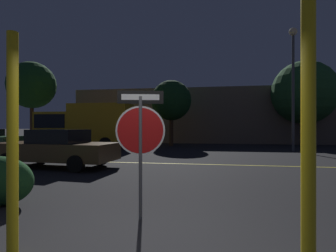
# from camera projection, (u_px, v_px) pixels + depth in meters

# --- Properties ---
(road_center_stripe) EXTENTS (43.27, 0.12, 0.01)m
(road_center_stripe) POSITION_uv_depth(u_px,v_px,m) (193.00, 164.00, 10.91)
(road_center_stripe) COLOR gold
(road_center_stripe) RESTS_ON ground_plane
(stop_sign) EXTENTS (0.83, 0.21, 2.19)m
(stop_sign) POSITION_uv_depth(u_px,v_px,m) (140.00, 130.00, 4.48)
(stop_sign) COLOR #4C4C51
(stop_sign) RESTS_ON ground_plane
(yellow_pole_left) EXTENTS (0.13, 0.13, 2.71)m
(yellow_pole_left) POSITION_uv_depth(u_px,v_px,m) (13.00, 145.00, 3.12)
(yellow_pole_left) COLOR yellow
(yellow_pole_left) RESTS_ON ground_plane
(yellow_pole_right) EXTENTS (0.13, 0.13, 2.95)m
(yellow_pole_right) POSITION_uv_depth(u_px,v_px,m) (308.00, 138.00, 2.52)
(yellow_pole_right) COLOR yellow
(yellow_pole_right) RESTS_ON ground_plane
(passing_car_2) EXTENTS (4.81, 2.19, 1.46)m
(passing_car_2) POSITION_uv_depth(u_px,v_px,m) (57.00, 148.00, 10.06)
(passing_car_2) COLOR brown
(passing_car_2) RESTS_ON ground_plane
(delivery_truck) EXTENTS (6.79, 2.51, 3.15)m
(delivery_truck) POSITION_uv_depth(u_px,v_px,m) (84.00, 125.00, 18.91)
(delivery_truck) COLOR gold
(delivery_truck) RESTS_ON ground_plane
(street_lamp) EXTENTS (0.50, 0.50, 7.78)m
(street_lamp) POSITION_uv_depth(u_px,v_px,m) (293.00, 68.00, 16.44)
(street_lamp) COLOR #4C4C51
(street_lamp) RESTS_ON ground_plane
(tree_0) EXTENTS (4.16, 4.16, 7.34)m
(tree_0) POSITION_uv_depth(u_px,v_px,m) (32.00, 85.00, 23.46)
(tree_0) COLOR #422D1E
(tree_0) RESTS_ON ground_plane
(tree_1) EXTENTS (5.21, 5.21, 6.97)m
(tree_1) POSITION_uv_depth(u_px,v_px,m) (304.00, 93.00, 21.63)
(tree_1) COLOR #422D1E
(tree_1) RESTS_ON ground_plane
(tree_2) EXTENTS (3.20, 3.20, 5.23)m
(tree_2) POSITION_uv_depth(u_px,v_px,m) (171.00, 101.00, 20.83)
(tree_2) COLOR #422D1E
(tree_2) RESTS_ON ground_plane
(building_backdrop) EXTENTS (28.27, 4.52, 5.14)m
(building_backdrop) POSITION_uv_depth(u_px,v_px,m) (221.00, 116.00, 25.64)
(building_backdrop) COLOR #6B5B4C
(building_backdrop) RESTS_ON ground_plane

